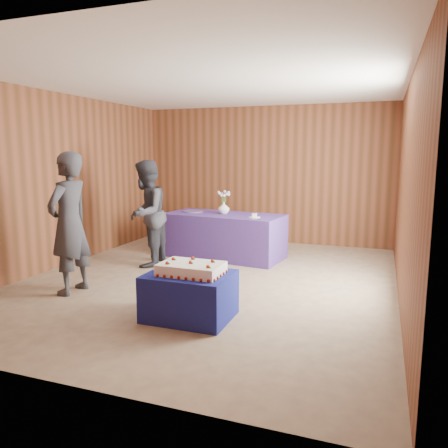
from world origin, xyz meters
The scene contains 13 objects.
ground centered at (0.00, 0.00, 0.00)m, with size 6.00×6.00×0.00m, color tan.
room_shell centered at (0.00, 0.00, 1.80)m, with size 5.04×6.04×2.72m.
cake_table centered at (0.34, -1.39, 0.25)m, with size 0.90×0.70×0.50m, color navy.
serving_table centered at (-0.28, 1.42, 0.38)m, with size 2.00×0.90×0.75m, color #4D3593.
sheet_cake centered at (0.37, -1.41, 0.56)m, with size 0.70×0.48×0.16m.
vase centered at (-0.30, 1.44, 0.85)m, with size 0.20×0.20×0.20m, color white.
flower_spray centered at (-0.30, 1.44, 1.10)m, with size 0.22×0.22×0.17m.
platter centered at (-0.90, 1.50, 0.76)m, with size 0.38×0.38×0.02m, color #5E4891.
plate centered at (0.32, 1.19, 0.76)m, with size 0.19×0.19×0.01m, color white.
cake_slice centered at (0.32, 1.19, 0.79)m, with size 0.07×0.06×0.08m.
knife centered at (0.36, 1.00, 0.75)m, with size 0.26×0.02×0.00m, color silver.
guest_left centered at (-1.45, -1.09, 0.90)m, with size 0.66×0.43×1.80m, color #35363E.
guest_right centered at (-1.24, 0.46, 0.84)m, with size 0.81×0.63×1.68m, color #32333C.
Camera 1 is at (2.24, -5.53, 1.77)m, focal length 35.00 mm.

